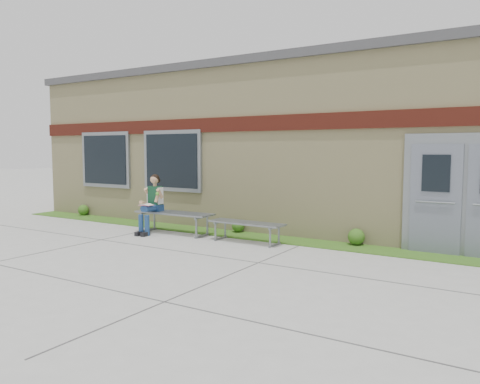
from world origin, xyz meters
The scene contains 9 objects.
ground centered at (0.00, 0.00, 0.00)m, with size 80.00×80.00×0.00m, color #9E9E99.
grass_strip centered at (0.00, 2.60, 0.01)m, with size 16.00×0.80×0.02m, color #2B5316.
school_building centered at (0.00, 5.99, 2.10)m, with size 16.20×6.22×4.20m.
bench_left centered at (-2.11, 1.95, 0.40)m, with size 2.01×0.61×0.52m.
bench_right centered at (-0.11, 1.95, 0.34)m, with size 1.72×0.50×0.44m.
girl centered at (-2.62, 1.74, 0.75)m, with size 0.50×0.81×1.41m.
shrub_west centered at (-6.40, 2.85, 0.18)m, with size 0.32×0.32×0.32m, color #2B5316.
shrub_mid centered at (-0.89, 2.85, 0.17)m, with size 0.30×0.30×0.30m, color #2B5316.
shrub_east centered at (2.00, 2.85, 0.19)m, with size 0.34×0.34×0.34m, color #2B5316.
Camera 1 is at (4.99, -6.56, 1.99)m, focal length 35.00 mm.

